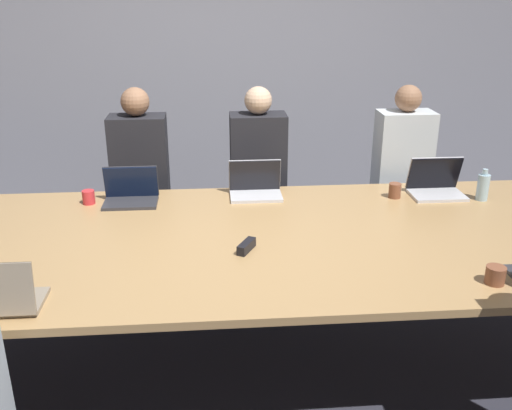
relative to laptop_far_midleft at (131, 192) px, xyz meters
The scene contains 14 objects.
ground_plane 1.22m from the laptop_far_midleft, 43.40° to the right, with size 24.00×24.00×0.00m, color #2D2D38.
curtain_wall 1.86m from the laptop_far_midleft, 68.88° to the left, with size 12.00×0.06×2.80m.
conference_table 0.89m from the laptop_far_midleft, 43.40° to the right, with size 4.68×1.66×0.78m.
laptop_far_midleft is the anchor object (origin of this frame).
person_far_midleft 0.53m from the laptop_far_midleft, 89.34° to the left, with size 0.40×0.24×1.42m.
cup_far_midleft 0.27m from the laptop_far_midleft, behind, with size 0.08×0.08×0.09m.
laptop_far_right 1.99m from the laptop_far_midleft, ahead, with size 0.35×0.25×0.25m.
person_far_right 2.00m from the laptop_far_midleft, 14.21° to the left, with size 0.40×0.24×1.42m.
cup_far_right 1.70m from the laptop_far_midleft, ahead, with size 0.08×0.08×0.10m.
bottle_far_right 2.26m from the laptop_far_midleft, ahead, with size 0.08×0.08×0.21m.
cup_near_right 2.18m from the laptop_far_midleft, 33.95° to the right, with size 0.09×0.09×0.08m.
laptop_far_center 0.80m from the laptop_far_midleft, ahead, with size 0.34×0.22×0.23m.
person_far_center 1.00m from the laptop_far_midleft, 29.76° to the left, with size 0.40×0.24×1.42m.
stapler 1.04m from the laptop_far_midleft, 48.53° to the right, with size 0.11×0.15×0.05m.
Camera 1 is at (-0.13, -2.86, 2.07)m, focal length 40.00 mm.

